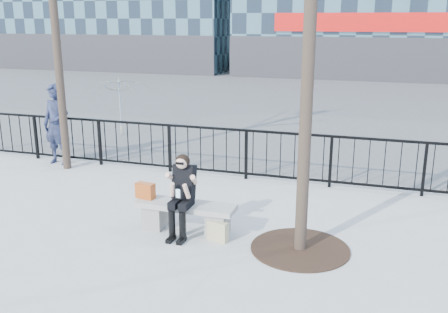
% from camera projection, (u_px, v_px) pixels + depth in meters
% --- Properties ---
extents(ground, '(120.00, 120.00, 0.00)m').
position_uv_depth(ground, '(186.00, 231.00, 8.22)').
color(ground, '#9F9F9A').
rests_on(ground, ground).
extents(street_surface, '(60.00, 23.00, 0.01)m').
position_uv_depth(street_surface, '(313.00, 98.00, 21.99)').
color(street_surface, '#474747').
rests_on(street_surface, ground).
extents(railing, '(14.00, 0.06, 1.10)m').
position_uv_depth(railing, '(237.00, 154.00, 10.82)').
color(railing, black).
rests_on(railing, ground).
extents(tree_grate, '(1.50, 1.50, 0.02)m').
position_uv_depth(tree_grate, '(300.00, 249.00, 7.56)').
color(tree_grate, black).
rests_on(tree_grate, ground).
extents(bench_main, '(1.65, 0.46, 0.49)m').
position_uv_depth(bench_main, '(186.00, 214.00, 8.14)').
color(bench_main, slate).
rests_on(bench_main, ground).
extents(seated_woman, '(0.50, 0.64, 1.34)m').
position_uv_depth(seated_woman, '(182.00, 196.00, 7.89)').
color(seated_woman, black).
rests_on(seated_woman, ground).
extents(handbag, '(0.34, 0.20, 0.26)m').
position_uv_depth(handbag, '(145.00, 191.00, 8.28)').
color(handbag, '#AA4415').
rests_on(handbag, bench_main).
extents(shopping_bag, '(0.36, 0.21, 0.32)m').
position_uv_depth(shopping_bag, '(218.00, 231.00, 7.83)').
color(shopping_bag, '#C9BD8E').
rests_on(shopping_bag, ground).
extents(standing_man, '(0.72, 0.48, 1.92)m').
position_uv_depth(standing_man, '(57.00, 124.00, 11.83)').
color(standing_man, black).
rests_on(standing_man, ground).
extents(vendor_umbrella, '(2.15, 2.19, 1.73)m').
position_uv_depth(vendor_umbrella, '(119.00, 107.00, 14.68)').
color(vendor_umbrella, yellow).
rests_on(vendor_umbrella, ground).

